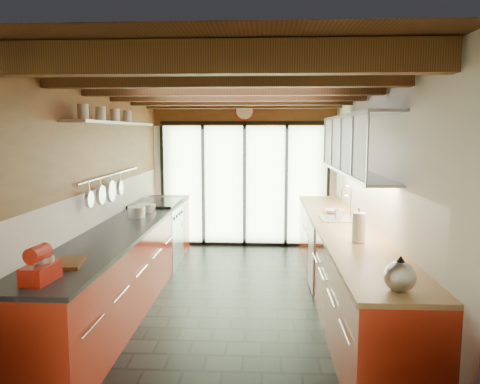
{
  "coord_description": "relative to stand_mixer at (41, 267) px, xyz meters",
  "views": [
    {
      "loc": [
        0.34,
        -5.39,
        2.0
      ],
      "look_at": [
        0.04,
        0.4,
        1.25
      ],
      "focal_mm": 35.0,
      "sensor_mm": 36.0,
      "label": 1
    }
  ],
  "objects": [
    {
      "name": "paper_towel",
      "position": [
        2.54,
        1.34,
        0.04
      ],
      "size": [
        0.13,
        0.13,
        0.35
      ],
      "color": "white",
      "rests_on": "right_counter"
    },
    {
      "name": "glass_door",
      "position": [
        1.27,
        4.88,
        0.63
      ],
      "size": [
        2.95,
        0.1,
        2.9
      ],
      "color": "#C6EAAD",
      "rests_on": "ground"
    },
    {
      "name": "soap_bottle",
      "position": [
        2.54,
        2.58,
        -0.02
      ],
      "size": [
        0.09,
        0.09,
        0.18
      ],
      "primitive_type": "imported",
      "rotation": [
        0.0,
        0.0,
        0.1
      ],
      "color": "silver",
      "rests_on": "right_counter"
    },
    {
      "name": "pot_large",
      "position": [
        0.0,
        2.55,
        -0.04
      ],
      "size": [
        0.25,
        0.25,
        0.14
      ],
      "primitive_type": "cylinder",
      "rotation": [
        0.0,
        0.0,
        -0.15
      ],
      "color": "silver",
      "rests_on": "left_counter"
    },
    {
      "name": "left_counter",
      "position": [
        -0.01,
        2.18,
        -0.57
      ],
      "size": [
        0.68,
        5.0,
        0.92
      ],
      "color": "#B12915",
      "rests_on": "ground"
    },
    {
      "name": "right_counter",
      "position": [
        2.54,
        2.19,
        -0.57
      ],
      "size": [
        0.68,
        5.0,
        0.92
      ],
      "color": "#B12915",
      "rests_on": "ground"
    },
    {
      "name": "bowl",
      "position": [
        2.54,
        2.96,
        -0.08
      ],
      "size": [
        0.28,
        0.28,
        0.06
      ],
      "primitive_type": "imported",
      "rotation": [
        0.0,
        0.0,
        -0.18
      ],
      "color": "silver",
      "rests_on": "right_counter"
    },
    {
      "name": "stand_mixer",
      "position": [
        0.0,
        0.0,
        0.0
      ],
      "size": [
        0.2,
        0.32,
        0.27
      ],
      "color": "red",
      "rests_on": "left_counter"
    },
    {
      "name": "kettle",
      "position": [
        2.54,
        -0.07,
        0.0
      ],
      "size": [
        0.25,
        0.29,
        0.26
      ],
      "color": "silver",
      "rests_on": "right_counter"
    },
    {
      "name": "cutting_board",
      "position": [
        0.0,
        0.42,
        -0.09
      ],
      "size": [
        0.32,
        0.41,
        0.03
      ],
      "primitive_type": "cube",
      "rotation": [
        0.0,
        0.0,
        0.18
      ],
      "color": "brown",
      "rests_on": "left_counter"
    },
    {
      "name": "range_stove",
      "position": [
        -0.01,
        3.63,
        -0.56
      ],
      "size": [
        0.66,
        0.9,
        0.97
      ],
      "color": "silver",
      "rests_on": "ground"
    },
    {
      "name": "upper_cabinets_right",
      "position": [
        2.7,
        2.48,
        0.82
      ],
      "size": [
        0.34,
        3.0,
        3.0
      ],
      "color": "silver",
      "rests_on": "ground"
    },
    {
      "name": "left_wall_fixtures",
      "position": [
        -0.2,
        2.33,
        0.85
      ],
      "size": [
        0.28,
        2.6,
        0.96
      ],
      "color": "silver",
      "rests_on": "ground"
    },
    {
      "name": "sink_assembly",
      "position": [
        2.56,
        2.58,
        -0.07
      ],
      "size": [
        0.45,
        0.52,
        0.43
      ],
      "color": "silver",
      "rests_on": "right_counter"
    },
    {
      "name": "ground",
      "position": [
        1.27,
        2.18,
        -1.03
      ],
      "size": [
        5.5,
        5.5,
        0.0
      ],
      "primitive_type": "plane",
      "color": "black",
      "rests_on": "ground"
    },
    {
      "name": "room_shell",
      "position": [
        1.27,
        2.18,
        0.63
      ],
      "size": [
        5.5,
        5.5,
        5.5
      ],
      "color": "silver",
      "rests_on": "ground"
    },
    {
      "name": "pot_small",
      "position": [
        0.0,
        3.01,
        -0.06
      ],
      "size": [
        0.32,
        0.32,
        0.1
      ],
      "primitive_type": "cylinder",
      "rotation": [
        0.0,
        0.0,
        -0.28
      ],
      "color": "silver",
      "rests_on": "left_counter"
    },
    {
      "name": "ceiling_beams",
      "position": [
        1.27,
        2.56,
        1.43
      ],
      "size": [
        3.14,
        5.06,
        4.9
      ],
      "color": "#593316",
      "rests_on": "ground"
    }
  ]
}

